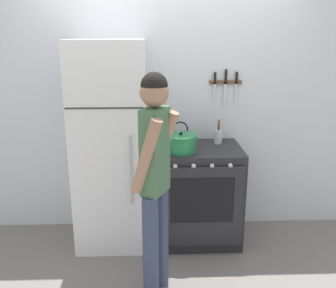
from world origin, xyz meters
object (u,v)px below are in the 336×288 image
(stove_range, at_px, (198,194))
(utensil_jar, at_px, (218,136))
(person, at_px, (155,175))
(tea_kettle, at_px, (181,138))
(refrigerator, at_px, (111,147))
(dutch_oven_pot, at_px, (181,143))

(stove_range, xyz_separation_m, utensil_jar, (0.20, 0.15, 0.53))
(stove_range, height_order, utensil_jar, utensil_jar)
(stove_range, distance_m, person, 0.99)
(tea_kettle, bearing_deg, utensil_jar, 1.04)
(refrigerator, xyz_separation_m, tea_kettle, (0.65, 0.13, 0.04))
(refrigerator, bearing_deg, stove_range, -1.38)
(stove_range, bearing_deg, utensil_jar, 37.94)
(dutch_oven_pot, distance_m, person, 0.70)
(refrigerator, distance_m, tea_kettle, 0.66)
(dutch_oven_pot, relative_size, tea_kettle, 1.40)
(dutch_oven_pot, height_order, person, person)
(dutch_oven_pot, bearing_deg, refrigerator, 169.88)
(refrigerator, xyz_separation_m, person, (0.40, -0.77, 0.02))
(tea_kettle, distance_m, utensil_jar, 0.36)
(refrigerator, bearing_deg, utensil_jar, 7.58)
(stove_range, distance_m, tea_kettle, 0.56)
(stove_range, relative_size, person, 0.55)
(dutch_oven_pot, relative_size, utensil_jar, 1.36)
(dutch_oven_pot, bearing_deg, person, -109.08)
(stove_range, xyz_separation_m, tea_kettle, (-0.16, 0.15, 0.52))
(utensil_jar, bearing_deg, person, -123.57)
(stove_range, bearing_deg, person, -118.26)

